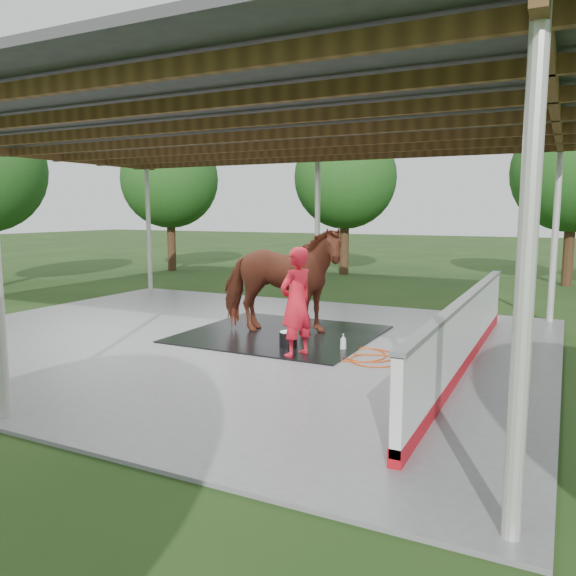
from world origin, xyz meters
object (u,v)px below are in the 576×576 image
at_px(handler, 296,302).
at_px(wash_bucket, 288,339).
at_px(horse, 281,281).
at_px(dasher_board, 465,333).

bearing_deg(handler, wash_bucket, -121.58).
bearing_deg(handler, horse, -124.55).
bearing_deg(dasher_board, horse, 167.93).
bearing_deg(wash_bucket, dasher_board, 2.37).
relative_size(horse, handler, 1.35).
bearing_deg(wash_bucket, handler, -51.02).
height_order(dasher_board, handler, handler).
xyz_separation_m(dasher_board, horse, (-3.68, 0.79, 0.55)).
distance_m(horse, handler, 1.73).
distance_m(dasher_board, horse, 3.81).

